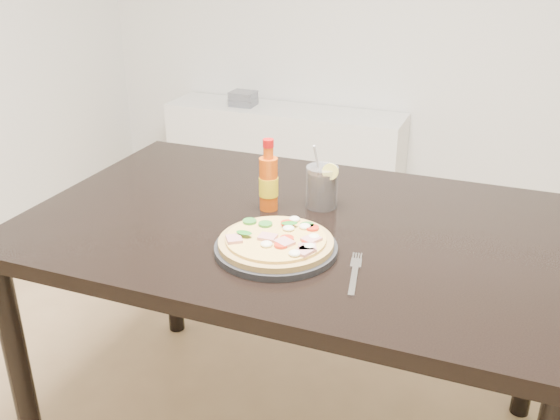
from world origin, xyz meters
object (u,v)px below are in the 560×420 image
at_px(pizza, 277,241).
at_px(media_console, 284,150).
at_px(dining_table, 297,249).
at_px(plate, 276,248).
at_px(cola_cup, 322,188).
at_px(fork, 355,272).
at_px(hot_sauce_bottle, 269,182).

height_order(pizza, media_console, pizza).
height_order(dining_table, plate, plate).
relative_size(pizza, cola_cup, 1.53).
xyz_separation_m(pizza, fork, (0.20, -0.03, -0.02)).
xyz_separation_m(plate, hot_sauce_bottle, (-0.11, 0.22, 0.07)).
bearing_deg(pizza, fork, -9.45).
bearing_deg(fork, plate, 160.17).
bearing_deg(media_console, plate, -69.30).
distance_m(dining_table, fork, 0.31).
height_order(plate, cola_cup, cola_cup).
distance_m(plate, cola_cup, 0.30).
relative_size(dining_table, media_console, 1.00).
relative_size(plate, pizza, 1.07).
height_order(pizza, hot_sauce_bottle, hot_sauce_bottle).
bearing_deg(cola_cup, media_console, 114.15).
xyz_separation_m(dining_table, media_console, (-0.78, 1.91, -0.42)).
height_order(plate, fork, plate).
bearing_deg(media_console, cola_cup, -65.85).
relative_size(cola_cup, media_console, 0.13).
relative_size(dining_table, pizza, 5.19).
distance_m(pizza, cola_cup, 0.29).
bearing_deg(hot_sauce_bottle, plate, -63.58).
relative_size(pizza, fork, 1.43).
distance_m(cola_cup, media_console, 2.04).
height_order(dining_table, hot_sauce_bottle, hot_sauce_bottle).
bearing_deg(media_console, hot_sauce_bottle, -70.01).
relative_size(cola_cup, fork, 0.94).
relative_size(pizza, media_console, 0.19).
bearing_deg(plate, fork, -8.97).
bearing_deg(dining_table, media_console, 112.12).
relative_size(hot_sauce_bottle, fork, 1.04).
bearing_deg(plate, pizza, 19.96).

